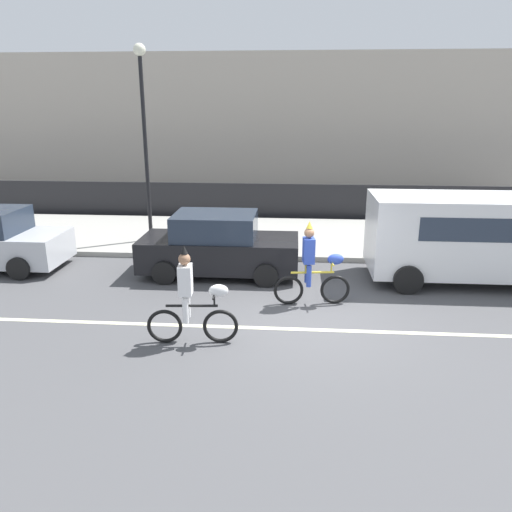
{
  "coord_description": "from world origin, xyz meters",
  "views": [
    {
      "loc": [
        -0.4,
        -9.68,
        4.34
      ],
      "look_at": [
        -1.25,
        1.2,
        1.0
      ],
      "focal_mm": 35.0,
      "sensor_mm": 36.0,
      "label": 1
    }
  ],
  "objects_px": {
    "parked_car_black": "(218,246)",
    "street_lamp_post": "(144,116)",
    "parade_cyclist_cobalt": "(313,269)",
    "parked_van_white": "(475,233)",
    "parade_cyclist_zebra": "(192,301)"
  },
  "relations": [
    {
      "from": "parade_cyclist_zebra",
      "to": "parked_car_black",
      "type": "distance_m",
      "value": 3.98
    },
    {
      "from": "parked_car_black",
      "to": "street_lamp_post",
      "type": "height_order",
      "value": "street_lamp_post"
    },
    {
      "from": "parade_cyclist_zebra",
      "to": "parade_cyclist_cobalt",
      "type": "bearing_deg",
      "value": 42.49
    },
    {
      "from": "parade_cyclist_zebra",
      "to": "parked_van_white",
      "type": "height_order",
      "value": "parked_van_white"
    },
    {
      "from": "parked_van_white",
      "to": "street_lamp_post",
      "type": "height_order",
      "value": "street_lamp_post"
    },
    {
      "from": "parked_car_black",
      "to": "street_lamp_post",
      "type": "xyz_separation_m",
      "value": [
        -2.6,
        2.72,
        3.21
      ]
    },
    {
      "from": "parade_cyclist_cobalt",
      "to": "street_lamp_post",
      "type": "bearing_deg",
      "value": 137.4
    },
    {
      "from": "parked_van_white",
      "to": "street_lamp_post",
      "type": "relative_size",
      "value": 0.85
    },
    {
      "from": "parade_cyclist_cobalt",
      "to": "street_lamp_post",
      "type": "relative_size",
      "value": 0.33
    },
    {
      "from": "parade_cyclist_cobalt",
      "to": "parked_van_white",
      "type": "bearing_deg",
      "value": 24.32
    },
    {
      "from": "parade_cyclist_cobalt",
      "to": "parked_van_white",
      "type": "distance_m",
      "value": 4.46
    },
    {
      "from": "street_lamp_post",
      "to": "parked_van_white",
      "type": "bearing_deg",
      "value": -17.03
    },
    {
      "from": "parked_van_white",
      "to": "street_lamp_post",
      "type": "bearing_deg",
      "value": 162.97
    },
    {
      "from": "parked_car_black",
      "to": "street_lamp_post",
      "type": "relative_size",
      "value": 0.7
    },
    {
      "from": "parked_van_white",
      "to": "parade_cyclist_zebra",
      "type": "bearing_deg",
      "value": -148.22
    }
  ]
}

